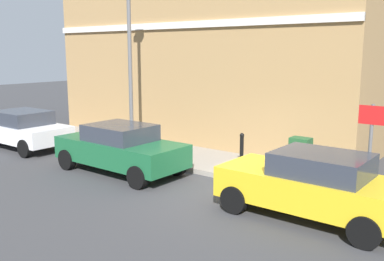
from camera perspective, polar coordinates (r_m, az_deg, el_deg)
name	(u,v)px	position (r m, az deg, el deg)	size (l,w,h in m)	color
ground	(237,192)	(11.50, 5.99, -8.10)	(80.00, 80.00, 0.00)	#38383A
sidewalk	(131,146)	(16.63, -8.12, -2.07)	(2.52, 30.00, 0.15)	gray
corner_building	(223,49)	(18.79, 4.15, 10.65)	(6.35, 13.49, 7.44)	#9E7A4C
car_yellow	(312,184)	(9.85, 15.58, -6.87)	(1.82, 4.00, 1.51)	gold
car_green	(120,148)	(13.24, -9.44, -2.27)	(1.88, 4.21, 1.48)	#195933
car_white	(23,129)	(17.61, -21.45, 0.23)	(1.96, 4.01, 1.43)	silver
utility_cabinet	(300,159)	(12.38, 14.07, -3.74)	(0.46, 0.61, 1.15)	#1E4C28
bollard_near_cabinet	(242,148)	(13.33, 6.58, -2.37)	(0.14, 0.14, 1.04)	black
street_sign	(371,138)	(10.84, 22.53, -0.91)	(0.08, 0.60, 2.30)	#59595B
lamppost	(130,61)	(15.74, -8.19, 9.09)	(0.20, 0.44, 5.72)	#59595B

